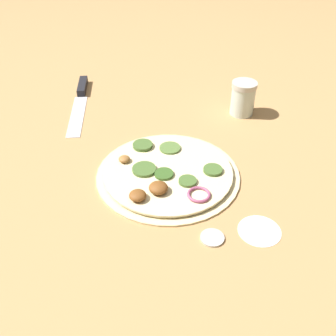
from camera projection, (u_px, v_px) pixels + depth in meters
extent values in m
plane|color=tan|center=(168.00, 175.00, 0.77)|extent=(3.00, 3.00, 0.00)
cylinder|color=beige|center=(168.00, 174.00, 0.76)|extent=(0.28, 0.28, 0.01)
cylinder|color=beige|center=(168.00, 171.00, 0.76)|extent=(0.25, 0.25, 0.00)
cylinder|color=#385B23|center=(165.00, 174.00, 0.75)|extent=(0.04, 0.04, 0.01)
ellipsoid|color=brown|center=(138.00, 195.00, 0.69)|extent=(0.03, 0.03, 0.02)
cylinder|color=#47662D|center=(143.00, 145.00, 0.82)|extent=(0.04, 0.04, 0.01)
ellipsoid|color=brown|center=(158.00, 188.00, 0.71)|extent=(0.03, 0.03, 0.02)
cylinder|color=#567538|center=(170.00, 148.00, 0.82)|extent=(0.04, 0.04, 0.00)
cylinder|color=#47662D|center=(213.00, 170.00, 0.76)|extent=(0.04, 0.04, 0.01)
torus|color=#A34C70|center=(199.00, 195.00, 0.70)|extent=(0.04, 0.04, 0.01)
cylinder|color=#47662D|center=(144.00, 169.00, 0.76)|extent=(0.05, 0.05, 0.01)
cylinder|color=#47662D|center=(188.00, 181.00, 0.73)|extent=(0.03, 0.03, 0.01)
ellipsoid|color=#996633|center=(124.00, 159.00, 0.78)|extent=(0.02, 0.02, 0.01)
cube|color=silver|center=(77.00, 116.00, 0.95)|extent=(0.13, 0.18, 0.00)
cube|color=black|center=(82.00, 86.00, 1.05)|extent=(0.07, 0.09, 0.02)
cylinder|color=silver|center=(243.00, 100.00, 0.94)|extent=(0.06, 0.06, 0.07)
cylinder|color=beige|center=(245.00, 85.00, 0.91)|extent=(0.06, 0.06, 0.01)
cylinder|color=beige|center=(212.00, 237.00, 0.64)|extent=(0.04, 0.04, 0.01)
cylinder|color=white|center=(259.00, 231.00, 0.65)|extent=(0.07, 0.07, 0.00)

